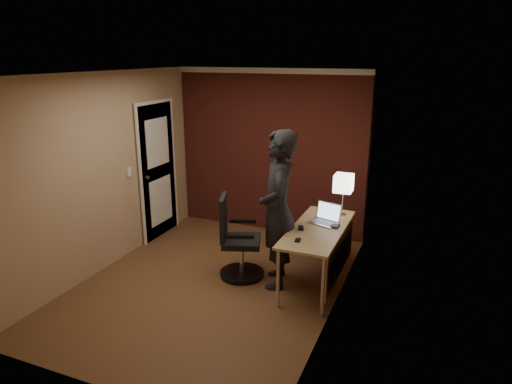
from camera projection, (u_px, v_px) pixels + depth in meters
room at (242, 148)px, 6.68m from camera, size 4.00×4.00×4.00m
desk at (324, 239)px, 5.39m from camera, size 0.60×1.50×0.73m
desk_lamp at (343, 184)px, 5.68m from camera, size 0.22×0.22×0.54m
laptop at (326, 217)px, 5.54m from camera, size 0.39×0.35×0.23m
mouse at (301, 228)px, 5.33m from camera, size 0.09×0.11×0.03m
phone at (298, 240)px, 5.01m from camera, size 0.08×0.12×0.01m
wallet at (335, 226)px, 5.40m from camera, size 0.10×0.12×0.02m
office_chair at (236, 242)px, 5.66m from camera, size 0.60×0.65×1.03m
person at (278, 210)px, 5.34m from camera, size 0.66×0.80×1.89m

